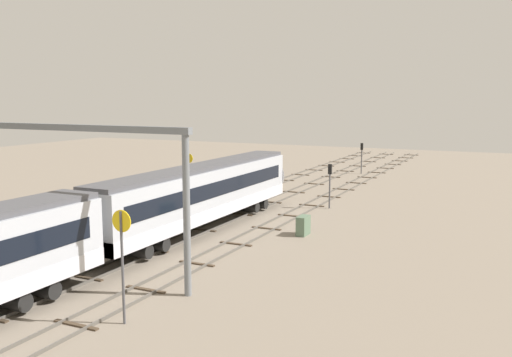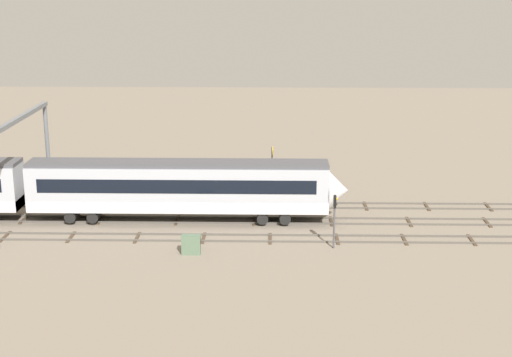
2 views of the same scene
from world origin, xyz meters
The scene contains 10 objects.
ground_plane centered at (0.00, 0.00, 0.00)m, with size 147.62×147.62×0.00m, color gray.
track_near_foreground centered at (0.00, -4.21, 0.07)m, with size 131.62×2.40×0.16m.
track_with_train centered at (0.00, 0.00, 0.07)m, with size 131.62×2.40×0.16m.
track_middle centered at (0.00, 4.21, 0.07)m, with size 131.62×2.40×0.16m.
overhead_gantry centered at (-12.35, 0.27, 6.15)m, with size 0.40×14.36×8.51m.
speed_sign_near_foreground centered at (-16.60, -6.00, 3.39)m, with size 0.14×0.98×5.14m.
speed_sign_mid_trackside centered at (7.72, 6.00, 3.15)m, with size 0.14×0.88×4.87m.
signal_light_trackside_approach centered at (36.17, -2.58, 2.67)m, with size 0.31×0.32×4.04m.
signal_light_trackside_departure centered at (12.25, -6.04, 2.66)m, with size 0.31×0.32×4.03m.
relay_cabinet centered at (1.94, -7.42, 0.70)m, with size 1.37×0.67×1.41m.
Camera 1 is at (-35.38, -21.43, 9.96)m, focal length 39.19 mm.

